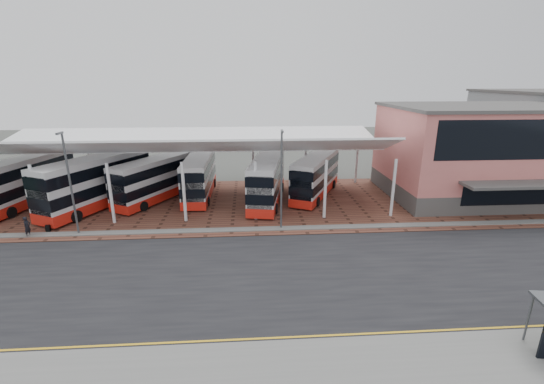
# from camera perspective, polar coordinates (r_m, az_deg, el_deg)

# --- Properties ---
(ground) EXTENTS (140.00, 140.00, 0.00)m
(ground) POSITION_cam_1_polar(r_m,az_deg,el_deg) (24.05, -2.04, -11.85)
(ground) COLOR #464843
(road) EXTENTS (120.00, 14.00, 0.02)m
(road) POSITION_cam_1_polar(r_m,az_deg,el_deg) (23.17, -1.95, -13.04)
(road) COLOR black
(road) RESTS_ON ground
(forecourt) EXTENTS (72.00, 16.00, 0.06)m
(forecourt) POSITION_cam_1_polar(r_m,az_deg,el_deg) (36.03, 0.46, -1.58)
(forecourt) COLOR brown
(forecourt) RESTS_ON ground
(sidewalk) EXTENTS (120.00, 4.00, 0.14)m
(sidewalk) POSITION_cam_1_polar(r_m,az_deg,el_deg) (16.73, -0.90, -26.84)
(sidewalk) COLOR slate
(sidewalk) RESTS_ON ground
(north_kerb) EXTENTS (120.00, 0.80, 0.14)m
(north_kerb) POSITION_cam_1_polar(r_m,az_deg,el_deg) (29.58, -2.44, -5.87)
(north_kerb) COLOR slate
(north_kerb) RESTS_ON ground
(yellow_line_near) EXTENTS (120.00, 0.12, 0.01)m
(yellow_line_near) POSITION_cam_1_polar(r_m,az_deg,el_deg) (18.25, -1.25, -22.57)
(yellow_line_near) COLOR gold
(yellow_line_near) RESTS_ON road
(yellow_line_far) EXTENTS (120.00, 0.12, 0.01)m
(yellow_line_far) POSITION_cam_1_polar(r_m,az_deg,el_deg) (18.48, -1.30, -21.97)
(yellow_line_far) COLOR gold
(yellow_line_far) RESTS_ON road
(canopy) EXTENTS (37.00, 11.63, 7.07)m
(canopy) POSITION_cam_1_polar(r_m,az_deg,el_deg) (35.83, -12.61, 7.42)
(canopy) COLOR white
(canopy) RESTS_ON ground
(terminal) EXTENTS (18.40, 14.40, 9.25)m
(terminal) POSITION_cam_1_polar(r_m,az_deg,el_deg) (42.70, 29.89, 5.53)
(terminal) COLOR #4C4A48
(terminal) RESTS_ON ground
(lamp_west) EXTENTS (0.16, 0.90, 8.07)m
(lamp_west) POSITION_cam_1_polar(r_m,az_deg,el_deg) (31.26, -29.15, 1.49)
(lamp_west) COLOR #4D5053
(lamp_west) RESTS_ON ground
(lamp_east) EXTENTS (0.16, 0.90, 8.07)m
(lamp_east) POSITION_cam_1_polar(r_m,az_deg,el_deg) (28.35, 1.50, 2.29)
(lamp_east) COLOR #4D5053
(lamp_east) RESTS_ON ground
(bus_0) EXTENTS (4.72, 11.35, 4.56)m
(bus_0) POSITION_cam_1_polar(r_m,az_deg,el_deg) (41.93, -34.22, 1.35)
(bus_0) COLOR silver
(bus_0) RESTS_ON forecourt
(bus_1) EXTENTS (7.53, 11.62, 4.79)m
(bus_1) POSITION_cam_1_polar(r_m,az_deg,el_deg) (37.68, -25.81, 1.33)
(bus_1) COLOR silver
(bus_1) RESTS_ON forecourt
(bus_2) EXTENTS (6.99, 10.09, 4.21)m
(bus_2) POSITION_cam_1_polar(r_m,az_deg,el_deg) (37.93, -17.64, 1.91)
(bus_2) COLOR silver
(bus_2) RESTS_ON forecourt
(bus_3) EXTENTS (2.62, 10.12, 4.16)m
(bus_3) POSITION_cam_1_polar(r_m,az_deg,el_deg) (37.98, -11.32, 2.38)
(bus_3) COLOR silver
(bus_3) RESTS_ON forecourt
(bus_4) EXTENTS (4.28, 10.87, 4.37)m
(bus_4) POSITION_cam_1_polar(r_m,az_deg,el_deg) (35.53, -0.77, 1.86)
(bus_4) COLOR silver
(bus_4) RESTS_ON forecourt
(bus_5) EXTENTS (6.57, 10.10, 4.17)m
(bus_5) POSITION_cam_1_polar(r_m,az_deg,el_deg) (37.71, 6.90, 2.49)
(bus_5) COLOR silver
(bus_5) RESTS_ON forecourt
(pedestrian) EXTENTS (0.47, 0.64, 1.62)m
(pedestrian) POSITION_cam_1_polar(r_m,az_deg,el_deg) (33.70, -34.02, -4.54)
(pedestrian) COLOR black
(pedestrian) RESTS_ON forecourt
(suitcase) EXTENTS (0.32, 0.23, 0.55)m
(suitcase) POSITION_cam_1_polar(r_m,az_deg,el_deg) (34.11, -31.70, -4.87)
(suitcase) COLOR black
(suitcase) RESTS_ON forecourt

